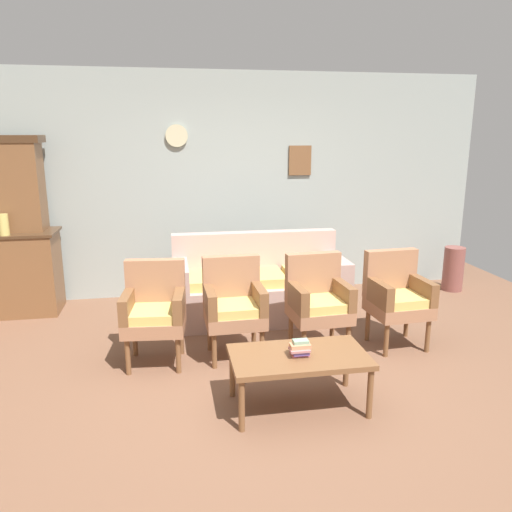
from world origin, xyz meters
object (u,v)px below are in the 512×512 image
(coffee_table, at_px, (299,360))
(floor_vase_by_wall, at_px, (453,269))
(side_cabinet, at_px, (7,273))
(armchair_near_cabinet, at_px, (397,295))
(floral_couch, at_px, (259,288))
(book_stack_on_table, at_px, (300,349))
(vase_on_cabinet, at_px, (4,225))
(armchair_near_couch_end, at_px, (318,299))
(armchair_by_doorway, at_px, (234,303))
(armchair_row_middle, at_px, (155,308))

(coffee_table, xyz_separation_m, floor_vase_by_wall, (2.70, 2.42, -0.09))
(side_cabinet, height_order, armchair_near_cabinet, side_cabinet)
(coffee_table, bearing_deg, armchair_near_cabinet, 38.13)
(floral_couch, distance_m, book_stack_on_table, 1.95)
(vase_on_cabinet, xyz_separation_m, armchair_near_couch_end, (3.03, -1.38, -0.54))
(side_cabinet, distance_m, armchair_by_doorway, 2.80)
(vase_on_cabinet, distance_m, floral_couch, 2.78)
(armchair_near_cabinet, xyz_separation_m, coffee_table, (-1.20, -0.94, -0.12))
(floral_couch, relative_size, coffee_table, 1.86)
(armchair_by_doorway, bearing_deg, coffee_table, -70.65)
(side_cabinet, distance_m, floral_couch, 2.82)
(side_cabinet, relative_size, armchair_row_middle, 1.28)
(armchair_near_couch_end, bearing_deg, floor_vase_by_wall, 32.91)
(coffee_table, relative_size, book_stack_on_table, 6.52)
(floral_couch, relative_size, floor_vase_by_wall, 3.30)
(coffee_table, bearing_deg, book_stack_on_table, -87.05)
(vase_on_cabinet, bearing_deg, floral_couch, -8.65)
(vase_on_cabinet, distance_m, armchair_near_couch_end, 3.37)
(armchair_near_cabinet, distance_m, coffee_table, 1.53)
(armchair_by_doorway, distance_m, armchair_near_couch_end, 0.78)
(armchair_row_middle, bearing_deg, armchair_by_doorway, 1.48)
(book_stack_on_table, bearing_deg, armchair_row_middle, 136.76)
(armchair_near_cabinet, height_order, floor_vase_by_wall, armchair_near_cabinet)
(floral_couch, bearing_deg, armchair_near_couch_end, -69.14)
(armchair_row_middle, bearing_deg, coffee_table, -42.69)
(side_cabinet, xyz_separation_m, floor_vase_by_wall, (5.39, -0.10, -0.18))
(armchair_row_middle, bearing_deg, armchair_near_couch_end, -0.45)
(armchair_row_middle, bearing_deg, armchair_near_cabinet, -0.47)
(vase_on_cabinet, height_order, floor_vase_by_wall, vase_on_cabinet)
(armchair_by_doorway, bearing_deg, vase_on_cabinet, 149.11)
(armchair_row_middle, height_order, armchair_near_couch_end, same)
(armchair_row_middle, relative_size, book_stack_on_table, 5.86)
(side_cabinet, distance_m, armchair_near_couch_end, 3.49)
(armchair_row_middle, height_order, armchair_near_cabinet, same)
(side_cabinet, distance_m, vase_on_cabinet, 0.61)
(floral_couch, height_order, armchair_row_middle, same)
(coffee_table, bearing_deg, floor_vase_by_wall, 41.87)
(vase_on_cabinet, relative_size, armchair_near_cabinet, 0.25)
(side_cabinet, relative_size, armchair_near_couch_end, 1.28)
(floor_vase_by_wall, bearing_deg, side_cabinet, 178.94)
(vase_on_cabinet, height_order, book_stack_on_table, vase_on_cabinet)
(armchair_near_couch_end, xyz_separation_m, coffee_table, (-0.43, -0.95, -0.12))
(armchair_row_middle, bearing_deg, side_cabinet, 136.59)
(book_stack_on_table, bearing_deg, vase_on_cabinet, 137.90)
(vase_on_cabinet, relative_size, book_stack_on_table, 1.48)
(floral_couch, xyz_separation_m, coffee_table, (-0.06, -1.93, 0.05))
(vase_on_cabinet, bearing_deg, book_stack_on_table, -42.10)
(vase_on_cabinet, relative_size, armchair_row_middle, 0.25)
(coffee_table, xyz_separation_m, book_stack_on_table, (0.00, -0.02, 0.10))
(side_cabinet, xyz_separation_m, armchair_row_middle, (1.64, -1.56, 0.03))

